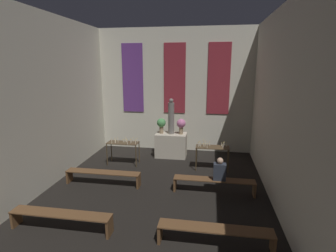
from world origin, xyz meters
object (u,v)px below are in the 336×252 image
statue (171,117)px  person_seated (220,170)px  flower_vase_right (181,124)px  candle_rack_right (212,150)px  pew_second_right (215,232)px  pew_back_right (214,182)px  altar (171,145)px  candle_rack_left (123,145)px  pew_second_left (61,217)px  pew_back_left (103,175)px  flower_vase_left (161,124)px

statue → person_seated: size_ratio=2.14×
flower_vase_right → candle_rack_right: 1.82m
statue → pew_second_right: 5.78m
person_seated → pew_back_right: bearing=180.0°
altar → pew_back_right: altar is taller
statue → candle_rack_left: 2.22m
pew_second_left → person_seated: person_seated is taller
altar → pew_back_left: (-1.72, -2.96, -0.16)m
flower_vase_left → candle_rack_left: 1.82m
flower_vase_left → candle_rack_left: (-1.25, -1.16, -0.63)m
altar → candle_rack_left: size_ratio=1.05×
candle_rack_right → candle_rack_left: bearing=-180.0°
flower_vase_right → person_seated: (1.47, -2.96, -0.65)m
statue → candle_rack_left: bearing=-145.1°
flower_vase_right → statue: bearing=-180.0°
candle_rack_left → pew_second_left: size_ratio=0.50×
pew_second_right → candle_rack_left: bearing=128.9°
candle_rack_left → pew_second_right: (3.38, -4.20, -0.42)m
person_seated → flower_vase_left: bearing=127.6°
candle_rack_right → pew_back_left: (-3.39, -1.81, -0.42)m
pew_back_right → flower_vase_right: bearing=114.0°
altar → statue: bearing=-90.0°
candle_rack_left → pew_back_right: bearing=-28.1°
altar → flower_vase_right: flower_vase_right is taller
altar → candle_rack_right: size_ratio=1.05×
altar → candle_rack_left: candle_rack_left is taller
statue → flower_vase_right: bearing=0.0°
pew_second_left → pew_back_left: same height
pew_back_left → candle_rack_right: bearing=28.1°
flower_vase_left → altar: bearing=0.0°
altar → candle_rack_left: (-1.66, -1.16, 0.26)m
flower_vase_left → pew_second_right: size_ratio=0.26×
candle_rack_right → pew_second_right: 4.22m
candle_rack_left → person_seated: 3.97m
pew_second_right → pew_back_right: (0.00, 2.39, 0.00)m
statue → pew_back_left: size_ratio=0.61×
pew_back_left → person_seated: 3.62m
pew_second_right → pew_back_left: same height
pew_second_left → candle_rack_right: bearing=51.1°
candle_rack_left → statue: bearing=34.9°
flower_vase_left → pew_back_right: bearing=-54.3°
altar → pew_back_left: bearing=-120.2°
candle_rack_right → pew_back_right: (0.06, -1.81, -0.42)m
flower_vase_right → pew_second_right: size_ratio=0.26×
flower_vase_right → pew_second_right: bearing=-76.2°
pew_second_right → pew_back_left: 4.20m
flower_vase_right → pew_second_left: 5.86m
person_seated → statue: bearing=122.3°
candle_rack_right → pew_second_left: (-3.39, -4.20, -0.42)m
statue → pew_second_right: bearing=-72.2°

